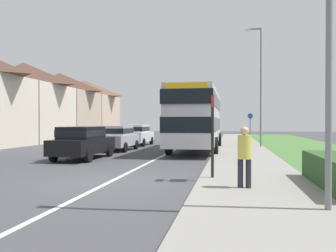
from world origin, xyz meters
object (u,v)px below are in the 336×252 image
at_px(double_decker_bus, 197,116).
at_px(parked_car_white, 137,134).
at_px(bus_stop_sign, 213,130).
at_px(pedestrian_at_stop, 244,154).
at_px(street_lamp_mid, 259,80).
at_px(parked_car_black, 83,141).
at_px(cycle_route_sign, 250,127).
at_px(parked_car_silver, 117,137).

bearing_deg(double_decker_bus, parked_car_white, 139.77).
bearing_deg(bus_stop_sign, double_decker_bus, 97.83).
height_order(double_decker_bus, bus_stop_sign, double_decker_bus).
bearing_deg(parked_car_white, pedestrian_at_stop, -66.10).
xyz_separation_m(double_decker_bus, street_lamp_mid, (4.01, 3.03, 2.54)).
xyz_separation_m(parked_car_white, street_lamp_mid, (9.06, -1.24, 3.80)).
bearing_deg(double_decker_bus, parked_car_black, -130.67).
height_order(double_decker_bus, pedestrian_at_stop, double_decker_bus).
bearing_deg(bus_stop_sign, parked_car_white, 113.26).
distance_m(pedestrian_at_stop, cycle_route_sign, 20.39).
height_order(cycle_route_sign, street_lamp_mid, street_lamp_mid).
distance_m(bus_stop_sign, street_lamp_mid, 14.60).
height_order(parked_car_black, parked_car_white, parked_car_white).
height_order(bus_stop_sign, street_lamp_mid, street_lamp_mid).
bearing_deg(bus_stop_sign, street_lamp_mid, 79.92).
xyz_separation_m(parked_car_black, parked_car_silver, (-0.01, 5.09, -0.00)).
bearing_deg(cycle_route_sign, pedestrian_at_stop, -93.57).
relative_size(double_decker_bus, cycle_route_sign, 4.28).
bearing_deg(parked_car_white, double_decker_bus, -40.23).
xyz_separation_m(pedestrian_at_stop, cycle_route_sign, (1.27, 20.34, 0.45)).
distance_m(double_decker_bus, parked_car_silver, 5.19).
height_order(double_decker_bus, parked_car_silver, double_decker_bus).
bearing_deg(bus_stop_sign, pedestrian_at_stop, -59.99).
distance_m(parked_car_black, bus_stop_sign, 8.35).
bearing_deg(bus_stop_sign, parked_car_black, 141.18).
distance_m(double_decker_bus, street_lamp_mid, 5.63).
height_order(parked_car_silver, street_lamp_mid, street_lamp_mid).
height_order(parked_car_silver, bus_stop_sign, bus_stop_sign).
xyz_separation_m(parked_car_silver, parked_car_white, (-0.07, 4.97, 0.02)).
distance_m(parked_car_silver, cycle_route_sign, 12.15).
bearing_deg(street_lamp_mid, parked_car_silver, -157.47).
xyz_separation_m(double_decker_bus, bus_stop_sign, (1.51, -11.00, -0.60)).
bearing_deg(double_decker_bus, cycle_route_sign, 64.90).
distance_m(double_decker_bus, parked_car_black, 7.74).
height_order(parked_car_white, cycle_route_sign, cycle_route_sign).
bearing_deg(parked_car_black, bus_stop_sign, -38.82).
relative_size(parked_car_white, cycle_route_sign, 1.71).
relative_size(parked_car_white, street_lamp_mid, 0.52).
bearing_deg(parked_car_black, cycle_route_sign, 57.60).
bearing_deg(pedestrian_at_stop, double_decker_bus, 100.81).
distance_m(double_decker_bus, parked_car_white, 6.74).
xyz_separation_m(cycle_route_sign, street_lamp_mid, (0.35, -4.78, 3.25)).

